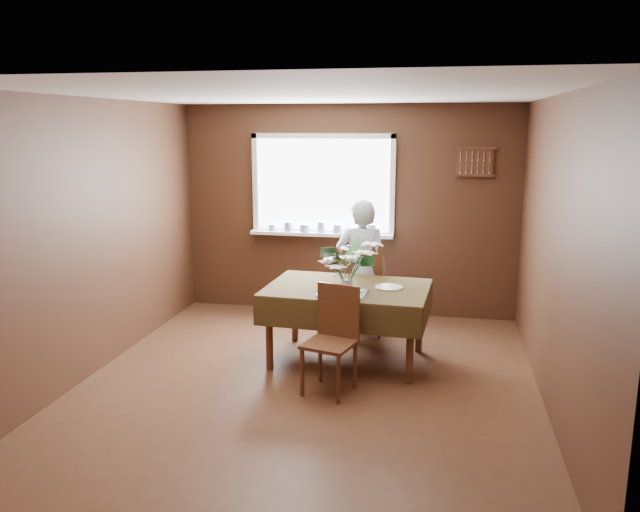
% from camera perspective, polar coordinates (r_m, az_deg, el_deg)
% --- Properties ---
extents(floor, '(4.50, 4.50, 0.00)m').
position_cam_1_polar(floor, '(5.66, -1.11, -11.61)').
color(floor, '#492919').
rests_on(floor, ground).
extents(ceiling, '(4.50, 4.50, 0.00)m').
position_cam_1_polar(ceiling, '(5.19, -1.22, 14.58)').
color(ceiling, white).
rests_on(ceiling, wall_back).
extents(wall_back, '(4.00, 0.00, 4.00)m').
position_cam_1_polar(wall_back, '(7.47, 2.55, 4.14)').
color(wall_back, brown).
rests_on(wall_back, floor).
extents(wall_front, '(4.00, 0.00, 4.00)m').
position_cam_1_polar(wall_front, '(3.19, -9.90, -6.68)').
color(wall_front, brown).
rests_on(wall_front, floor).
extents(wall_left, '(0.00, 4.50, 4.50)m').
position_cam_1_polar(wall_left, '(6.03, -20.06, 1.56)').
color(wall_left, brown).
rests_on(wall_left, floor).
extents(wall_right, '(0.00, 4.50, 4.50)m').
position_cam_1_polar(wall_right, '(5.24, 20.72, 0.04)').
color(wall_right, brown).
rests_on(wall_right, floor).
extents(window_assembly, '(1.72, 0.20, 1.22)m').
position_cam_1_polar(window_assembly, '(7.45, 0.22, 4.86)').
color(window_assembly, white).
rests_on(window_assembly, wall_back).
extents(spoon_rack, '(0.44, 0.05, 0.33)m').
position_cam_1_polar(spoon_rack, '(7.30, 13.99, 8.36)').
color(spoon_rack, '#55301B').
rests_on(spoon_rack, wall_back).
extents(dining_table, '(1.59, 1.14, 0.75)m').
position_cam_1_polar(dining_table, '(5.98, 2.52, -3.65)').
color(dining_table, '#55301B').
rests_on(dining_table, floor).
extents(chair_far, '(0.51, 0.51, 1.02)m').
position_cam_1_polar(chair_far, '(6.75, 3.80, -2.77)').
color(chair_far, '#55301B').
rests_on(chair_far, floor).
extents(chair_near, '(0.49, 0.49, 0.92)m').
position_cam_1_polar(chair_near, '(5.38, 1.21, -7.13)').
color(chair_near, '#55301B').
rests_on(chair_near, floor).
extents(seated_woman, '(0.56, 0.37, 1.50)m').
position_cam_1_polar(seated_woman, '(6.63, 3.82, -1.25)').
color(seated_woman, white).
rests_on(seated_woman, floor).
extents(flower_bouquet, '(0.53, 0.53, 0.46)m').
position_cam_1_polar(flower_bouquet, '(5.66, 2.49, -0.53)').
color(flower_bouquet, white).
rests_on(flower_bouquet, dining_table).
extents(side_plate, '(0.29, 0.29, 0.01)m').
position_cam_1_polar(side_plate, '(5.94, 6.30, -2.86)').
color(side_plate, white).
rests_on(side_plate, dining_table).
extents(table_knife, '(0.11, 0.22, 0.00)m').
position_cam_1_polar(table_knife, '(5.74, 3.88, -3.31)').
color(table_knife, silver).
rests_on(table_knife, dining_table).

